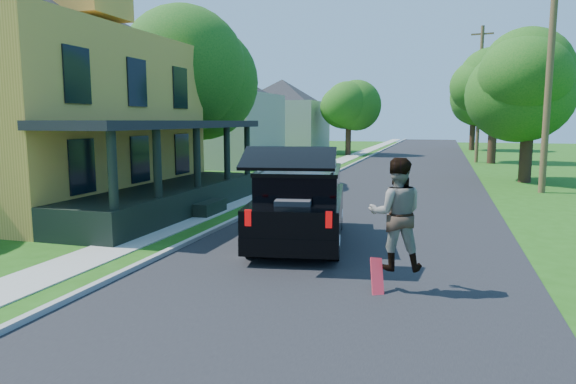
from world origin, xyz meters
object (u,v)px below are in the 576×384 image
(skateboarder, at_px, (396,214))
(tree_right_near, at_px, (530,78))
(black_suv, at_px, (300,205))
(utility_pole_near, at_px, (549,77))

(skateboarder, relative_size, tree_right_near, 0.25)
(black_suv, height_order, skateboarder, black_suv)
(black_suv, bearing_deg, tree_right_near, 55.12)
(utility_pole_near, bearing_deg, skateboarder, -109.87)
(skateboarder, height_order, utility_pole_near, utility_pole_near)
(skateboarder, bearing_deg, utility_pole_near, -118.60)
(skateboarder, relative_size, utility_pole_near, 0.21)
(tree_right_near, distance_m, utility_pole_near, 4.01)
(black_suv, relative_size, skateboarder, 2.81)
(black_suv, relative_size, tree_right_near, 0.72)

